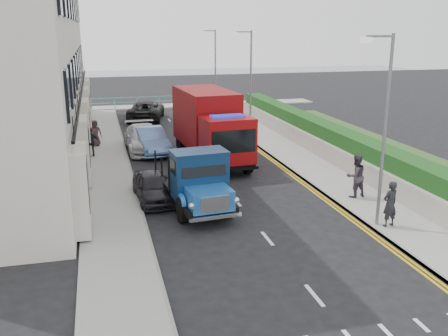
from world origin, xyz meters
TOP-DOWN VIEW (x-y plane):
  - ground at (0.00, 0.00)m, footprint 120.00×120.00m
  - pavement_west at (-5.20, 9.00)m, footprint 2.40×38.00m
  - pavement_east at (5.30, 9.00)m, footprint 2.60×38.00m
  - promenade at (0.00, 29.00)m, footprint 30.00×2.50m
  - sea_plane at (0.00, 60.00)m, footprint 120.00×120.00m
  - terrace_west at (-9.47, 13.00)m, footprint 6.31×30.20m
  - garden_east at (7.21, 9.00)m, footprint 1.45×28.00m
  - seafront_railing at (0.00, 28.20)m, footprint 13.00×0.08m
  - lamp_near at (4.18, -2.00)m, footprint 1.23×0.18m
  - lamp_mid at (4.18, 14.00)m, footprint 1.23×0.18m
  - lamp_far at (4.18, 24.00)m, footprint 1.23×0.18m
  - bedford_lorry at (-1.82, 1.21)m, footprint 2.60×5.54m
  - red_lorry at (0.39, 8.88)m, footprint 3.04×7.53m
  - parked_car_front at (-3.43, 3.01)m, footprint 1.69×3.74m
  - parked_car_mid at (-2.60, 11.55)m, footprint 2.06×4.66m
  - parked_car_rear at (-2.93, 12.19)m, footprint 2.19×5.20m
  - seafront_car_left at (-1.74, 22.73)m, footprint 3.69×5.95m
  - seafront_car_right at (3.13, 23.55)m, footprint 2.24×3.96m
  - pedestrian_east_near at (4.60, -2.28)m, footprint 0.71×0.54m
  - pedestrian_east_far at (5.01, 1.03)m, footprint 1.00×0.83m
  - pedestrian_west_near at (-6.00, 11.06)m, footprint 0.95×0.40m
  - pedestrian_west_far at (-5.75, 13.67)m, footprint 0.84×0.59m

SIDE VIEW (x-z plane):
  - ground at x=0.00m, z-range 0.00..0.00m
  - sea_plane at x=0.00m, z-range 0.00..0.00m
  - pavement_west at x=-5.20m, z-range 0.00..0.12m
  - pavement_east at x=5.30m, z-range 0.00..0.12m
  - promenade at x=0.00m, z-range 0.00..0.12m
  - seafront_railing at x=0.00m, z-range 0.03..1.14m
  - parked_car_front at x=-3.43m, z-range 0.00..1.25m
  - seafront_car_right at x=3.13m, z-range 0.00..1.27m
  - parked_car_mid at x=-2.60m, z-range 0.00..1.49m
  - parked_car_rear at x=-2.93m, z-range 0.00..1.50m
  - seafront_car_left at x=-1.74m, z-range 0.00..1.54m
  - garden_east at x=7.21m, z-range 0.02..1.77m
  - pedestrian_west_far at x=-5.75m, z-range 0.12..1.73m
  - pedestrian_west_near at x=-6.00m, z-range 0.12..1.74m
  - pedestrian_east_near at x=4.60m, z-range 0.12..1.85m
  - pedestrian_east_far at x=5.01m, z-range 0.12..2.00m
  - bedford_lorry at x=-1.82m, z-range -0.10..2.44m
  - red_lorry at x=0.39m, z-range 0.12..3.98m
  - lamp_near at x=4.18m, z-range 0.50..7.50m
  - lamp_mid at x=4.18m, z-range 0.50..7.50m
  - lamp_far at x=4.18m, z-range 0.50..7.50m
  - terrace_west at x=-9.47m, z-range 0.04..14.29m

